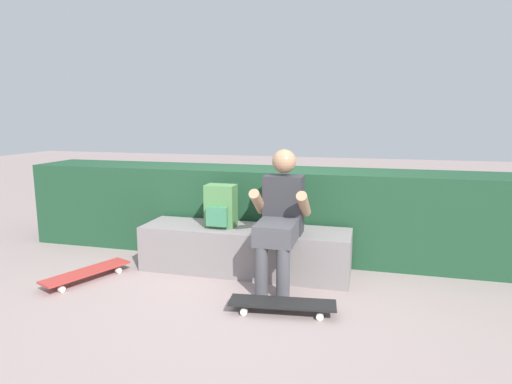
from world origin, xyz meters
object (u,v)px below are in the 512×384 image
skateboard_near_person (282,304)px  backpack_on_bench (221,207)px  skateboard_beside_bench (87,272)px  bench_main (245,250)px  person_skater (280,214)px

skateboard_near_person → backpack_on_bench: backpack_on_bench is taller
skateboard_beside_bench → bench_main: bearing=24.3°
skateboard_near_person → backpack_on_bench: bearing=134.1°
skateboard_beside_bench → backpack_on_bench: bearing=28.3°
person_skater → backpack_on_bench: person_skater is taller
bench_main → skateboard_near_person: bearing=-56.5°
person_skater → skateboard_near_person: person_skater is taller
skateboard_near_person → bench_main: bearing=123.5°
backpack_on_bench → person_skater: bearing=-18.8°
bench_main → backpack_on_bench: size_ratio=4.92×
bench_main → skateboard_beside_bench: (-1.31, -0.59, -0.14)m
skateboard_near_person → backpack_on_bench: size_ratio=2.04×
bench_main → skateboard_beside_bench: size_ratio=2.41×
skateboard_beside_bench → backpack_on_bench: (1.08, 0.58, 0.54)m
person_skater → skateboard_near_person: (0.14, -0.57, -0.55)m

